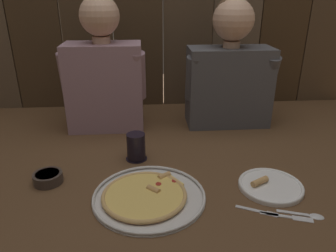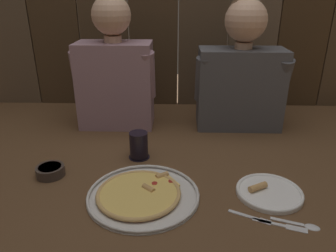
{
  "view_description": "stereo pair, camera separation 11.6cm",
  "coord_description": "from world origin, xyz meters",
  "px_view_note": "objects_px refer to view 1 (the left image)",
  "views": [
    {
      "loc": [
        -0.12,
        -0.96,
        0.64
      ],
      "look_at": [
        -0.03,
        0.1,
        0.18
      ],
      "focal_mm": 34.23,
      "sensor_mm": 36.0,
      "label": 1
    },
    {
      "loc": [
        0.0,
        -0.97,
        0.64
      ],
      "look_at": [
        -0.03,
        0.1,
        0.18
      ],
      "focal_mm": 34.23,
      "sensor_mm": 36.0,
      "label": 2
    }
  ],
  "objects_px": {
    "drinking_glass": "(136,147)",
    "dipping_bowl": "(48,177)",
    "pizza_tray": "(147,195)",
    "diner_right": "(230,68)",
    "diner_left": "(104,69)",
    "dinner_plate": "(270,186)"
  },
  "relations": [
    {
      "from": "drinking_glass",
      "to": "dipping_bowl",
      "type": "xyz_separation_m",
      "value": [
        -0.31,
        -0.15,
        -0.03
      ]
    },
    {
      "from": "diner_left",
      "to": "diner_right",
      "type": "height_order",
      "value": "diner_left"
    },
    {
      "from": "drinking_glass",
      "to": "dipping_bowl",
      "type": "distance_m",
      "value": 0.35
    },
    {
      "from": "diner_left",
      "to": "diner_right",
      "type": "distance_m",
      "value": 0.6
    },
    {
      "from": "pizza_tray",
      "to": "drinking_glass",
      "type": "distance_m",
      "value": 0.28
    },
    {
      "from": "pizza_tray",
      "to": "diner_right",
      "type": "relative_size",
      "value": 0.61
    },
    {
      "from": "pizza_tray",
      "to": "dinner_plate",
      "type": "height_order",
      "value": "dinner_plate"
    },
    {
      "from": "pizza_tray",
      "to": "dipping_bowl",
      "type": "xyz_separation_m",
      "value": [
        -0.35,
        0.12,
        0.01
      ]
    },
    {
      "from": "pizza_tray",
      "to": "diner_right",
      "type": "height_order",
      "value": "diner_right"
    },
    {
      "from": "dipping_bowl",
      "to": "diner_left",
      "type": "distance_m",
      "value": 0.59
    },
    {
      "from": "drinking_glass",
      "to": "diner_right",
      "type": "relative_size",
      "value": 0.18
    },
    {
      "from": "diner_left",
      "to": "dinner_plate",
      "type": "bearing_deg",
      "value": -44.12
    },
    {
      "from": "drinking_glass",
      "to": "diner_left",
      "type": "relative_size",
      "value": 0.18
    },
    {
      "from": "dipping_bowl",
      "to": "diner_left",
      "type": "relative_size",
      "value": 0.16
    },
    {
      "from": "dinner_plate",
      "to": "diner_left",
      "type": "xyz_separation_m",
      "value": [
        -0.61,
        0.59,
        0.28
      ]
    },
    {
      "from": "drinking_glass",
      "to": "diner_right",
      "type": "xyz_separation_m",
      "value": [
        0.46,
        0.35,
        0.23
      ]
    },
    {
      "from": "dinner_plate",
      "to": "dipping_bowl",
      "type": "height_order",
      "value": "dipping_bowl"
    },
    {
      "from": "dinner_plate",
      "to": "dipping_bowl",
      "type": "relative_size",
      "value": 2.15
    },
    {
      "from": "drinking_glass",
      "to": "diner_right",
      "type": "height_order",
      "value": "diner_right"
    },
    {
      "from": "dipping_bowl",
      "to": "diner_right",
      "type": "xyz_separation_m",
      "value": [
        0.77,
        0.5,
        0.27
      ]
    },
    {
      "from": "dinner_plate",
      "to": "diner_right",
      "type": "xyz_separation_m",
      "value": [
        -0.01,
        0.6,
        0.28
      ]
    },
    {
      "from": "drinking_glass",
      "to": "pizza_tray",
      "type": "bearing_deg",
      "value": -81.7
    }
  ]
}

